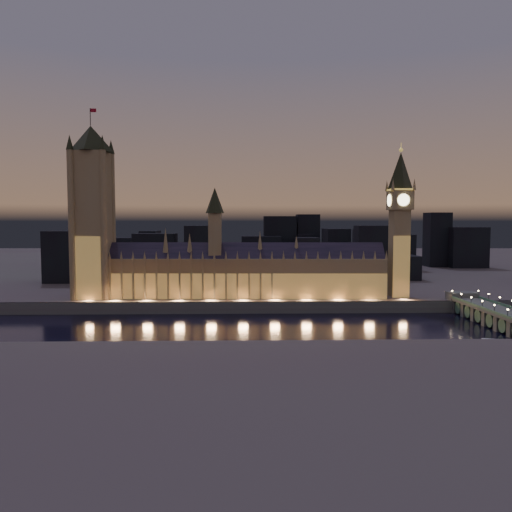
{
  "coord_description": "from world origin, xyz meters",
  "views": [
    {
      "loc": [
        -3.68,
        -292.5,
        62.31
      ],
      "look_at": [
        5.0,
        55.0,
        38.0
      ],
      "focal_mm": 35.0,
      "sensor_mm": 36.0,
      "label": 1
    }
  ],
  "objects_px": {
    "palace_of_westminster": "(242,272)",
    "river_boat": "(509,347)",
    "victoria_tower": "(92,205)",
    "elizabeth_tower": "(400,212)",
    "westminster_bridge": "(497,316)"
  },
  "relations": [
    {
      "from": "victoria_tower",
      "to": "river_boat",
      "type": "distance_m",
      "value": 273.45
    },
    {
      "from": "elizabeth_tower",
      "to": "westminster_bridge",
      "type": "height_order",
      "value": "elizabeth_tower"
    },
    {
      "from": "westminster_bridge",
      "to": "elizabeth_tower",
      "type": "bearing_deg",
      "value": 120.85
    },
    {
      "from": "river_boat",
      "to": "victoria_tower",
      "type": "bearing_deg",
      "value": 152.95
    },
    {
      "from": "westminster_bridge",
      "to": "river_boat",
      "type": "xyz_separation_m",
      "value": [
        -22.22,
        -54.55,
        -4.43
      ]
    },
    {
      "from": "westminster_bridge",
      "to": "river_boat",
      "type": "distance_m",
      "value": 59.07
    },
    {
      "from": "victoria_tower",
      "to": "elizabeth_tower",
      "type": "bearing_deg",
      "value": -0.0
    },
    {
      "from": "elizabeth_tower",
      "to": "river_boat",
      "type": "distance_m",
      "value": 138.7
    },
    {
      "from": "palace_of_westminster",
      "to": "river_boat",
      "type": "height_order",
      "value": "palace_of_westminster"
    },
    {
      "from": "elizabeth_tower",
      "to": "westminster_bridge",
      "type": "xyz_separation_m",
      "value": [
        39.04,
        -65.37,
        -63.19
      ]
    },
    {
      "from": "westminster_bridge",
      "to": "river_boat",
      "type": "height_order",
      "value": "westminster_bridge"
    },
    {
      "from": "palace_of_westminster",
      "to": "victoria_tower",
      "type": "relative_size",
      "value": 1.52
    },
    {
      "from": "victoria_tower",
      "to": "elizabeth_tower",
      "type": "xyz_separation_m",
      "value": [
        218.0,
        -0.01,
        -4.81
      ]
    },
    {
      "from": "westminster_bridge",
      "to": "river_boat",
      "type": "bearing_deg",
      "value": -112.16
    },
    {
      "from": "victoria_tower",
      "to": "westminster_bridge",
      "type": "height_order",
      "value": "victoria_tower"
    }
  ]
}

